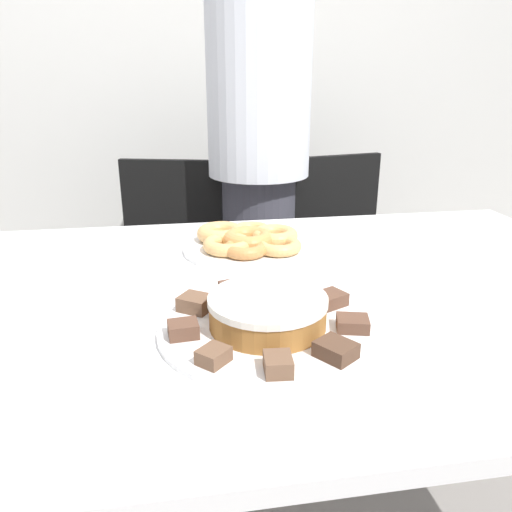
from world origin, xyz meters
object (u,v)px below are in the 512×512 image
person_standing (259,159)px  frosted_cake (268,311)px  plate_cake (267,328)px  office_chair_right (349,276)px  plate_donuts (248,248)px  office_chair_left (167,288)px

person_standing → frosted_cake: person_standing is taller
plate_cake → frosted_cake: bearing=90.0°
office_chair_right → plate_donuts: 0.88m
office_chair_right → person_standing: bearing=162.9°
person_standing → office_chair_left: (-0.36, -0.04, -0.48)m
office_chair_right → frosted_cake: office_chair_right is taller
office_chair_right → plate_donuts: office_chair_right is taller
office_chair_left → office_chair_right: (0.73, 0.00, 0.00)m
person_standing → office_chair_right: (0.36, -0.04, -0.48)m
person_standing → frosted_cake: (-0.17, -1.08, -0.08)m
office_chair_right → frosted_cake: bearing=-128.7°
person_standing → office_chair_right: person_standing is taller
person_standing → plate_donuts: person_standing is taller
person_standing → plate_cake: (-0.17, -1.08, -0.12)m
person_standing → plate_donuts: bearing=-101.9°
office_chair_right → frosted_cake: size_ratio=4.39×
plate_donuts → office_chair_left: bearing=109.6°
office_chair_left → frosted_cake: 1.13m
office_chair_left → person_standing: bearing=20.8°
office_chair_left → plate_donuts: size_ratio=2.75×
frosted_cake → person_standing: bearing=81.1°
person_standing → plate_cake: person_standing is taller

